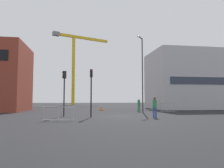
% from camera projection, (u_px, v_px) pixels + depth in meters
% --- Properties ---
extents(ground, '(160.00, 160.00, 0.00)m').
position_uv_depth(ground, '(123.00, 116.00, 19.93)').
color(ground, black).
extents(office_block, '(13.23, 9.22, 9.71)m').
position_uv_depth(office_block, '(189.00, 81.00, 36.32)').
color(office_block, '#B7B7BC').
rests_on(office_block, ground).
extents(construction_crane, '(16.33, 6.98, 20.47)m').
position_uv_depth(construction_crane, '(75.00, 57.00, 60.95)').
color(construction_crane, gold).
rests_on(construction_crane, ground).
extents(streetlamp_tall, '(1.03, 1.27, 9.25)m').
position_uv_depth(streetlamp_tall, '(142.00, 70.00, 25.90)').
color(streetlamp_tall, '#2D2D30').
rests_on(streetlamp_tall, ground).
extents(traffic_light_crosswalk, '(0.38, 0.35, 4.27)m').
position_uv_depth(traffic_light_crosswalk, '(64.00, 86.00, 19.72)').
color(traffic_light_crosswalk, '#232326').
rests_on(traffic_light_crosswalk, ground).
extents(traffic_light_island, '(0.24, 0.37, 4.29)m').
position_uv_depth(traffic_light_island, '(91.00, 85.00, 18.83)').
color(traffic_light_island, black).
rests_on(traffic_light_island, ground).
extents(pedestrian_walking, '(0.34, 0.34, 1.68)m').
position_uv_depth(pedestrian_walking, '(139.00, 104.00, 27.10)').
color(pedestrian_walking, '#2D844C').
rests_on(pedestrian_walking, ground).
extents(pedestrian_waiting, '(0.34, 0.34, 1.79)m').
position_uv_depth(pedestrian_waiting, '(155.00, 106.00, 18.12)').
color(pedestrian_waiting, '#33519E').
rests_on(pedestrian_waiting, ground).
extents(safety_barrier_left_run, '(2.33, 0.07, 1.08)m').
position_uv_depth(safety_barrier_left_run, '(59.00, 113.00, 15.39)').
color(safety_barrier_left_run, '#B2B5BA').
rests_on(safety_barrier_left_run, ground).
extents(safety_barrier_rear, '(2.32, 0.23, 1.08)m').
position_uv_depth(safety_barrier_rear, '(145.00, 106.00, 31.28)').
color(safety_barrier_rear, '#B2B5BA').
rests_on(safety_barrier_rear, ground).
extents(safety_barrier_front, '(1.98, 0.10, 1.08)m').
position_uv_depth(safety_barrier_front, '(168.00, 108.00, 26.41)').
color(safety_barrier_front, '#9EA0A5').
rests_on(safety_barrier_front, ground).
extents(safety_barrier_right_run, '(0.18, 2.31, 1.08)m').
position_uv_depth(safety_barrier_right_run, '(142.00, 106.00, 34.62)').
color(safety_barrier_right_run, '#B2B5BA').
rests_on(safety_barrier_right_run, ground).
extents(traffic_cone_striped, '(0.62, 0.62, 0.63)m').
position_uv_depth(traffic_cone_striped, '(101.00, 109.00, 29.85)').
color(traffic_cone_striped, black).
rests_on(traffic_cone_striped, ground).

